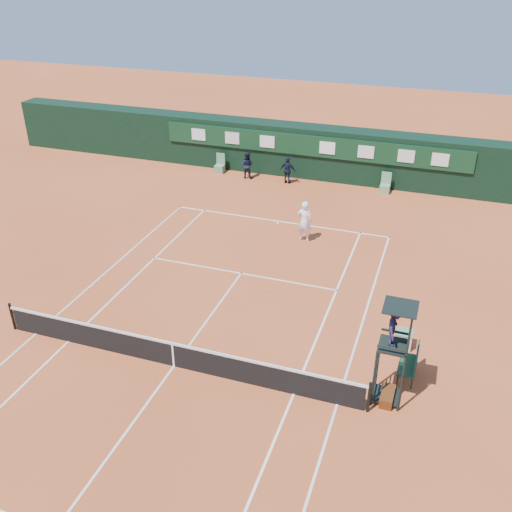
{
  "coord_description": "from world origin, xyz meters",
  "views": [
    {
      "loc": [
        7.39,
        -13.11,
        12.28
      ],
      "look_at": [
        0.8,
        6.0,
        1.2
      ],
      "focal_mm": 40.0,
      "sensor_mm": 36.0,
      "label": 1
    }
  ],
  "objects": [
    {
      "name": "ground",
      "position": [
        0.0,
        0.0,
        0.0
      ],
      "size": [
        90.0,
        90.0,
        0.0
      ],
      "primitive_type": "plane",
      "color": "#C65A2E",
      "rests_on": "ground"
    },
    {
      "name": "court_lines",
      "position": [
        0.0,
        0.0,
        0.01
      ],
      "size": [
        11.05,
        23.85,
        0.01
      ],
      "color": "white",
      "rests_on": "ground"
    },
    {
      "name": "tennis_net",
      "position": [
        0.0,
        0.0,
        0.51
      ],
      "size": [
        12.9,
        0.1,
        1.1
      ],
      "color": "black",
      "rests_on": "ground"
    },
    {
      "name": "back_wall",
      "position": [
        0.0,
        18.74,
        1.51
      ],
      "size": [
        40.0,
        1.65,
        3.0
      ],
      "color": "black",
      "rests_on": "ground"
    },
    {
      "name": "linesman_chair_left",
      "position": [
        -5.5,
        17.48,
        0.32
      ],
      "size": [
        0.55,
        0.5,
        1.15
      ],
      "color": "#5D8E65",
      "rests_on": "ground"
    },
    {
      "name": "linesman_chair_right",
      "position": [
        4.5,
        17.48,
        0.32
      ],
      "size": [
        0.55,
        0.5,
        1.15
      ],
      "color": "#609367",
      "rests_on": "ground"
    },
    {
      "name": "umpire_chair",
      "position": [
        6.84,
        0.72,
        2.46
      ],
      "size": [
        0.96,
        0.95,
        3.42
      ],
      "color": "black",
      "rests_on": "ground"
    },
    {
      "name": "player_bench",
      "position": [
        7.42,
        1.99,
        0.6
      ],
      "size": [
        0.56,
        1.2,
        1.1
      ],
      "color": "#183D23",
      "rests_on": "ground"
    },
    {
      "name": "tennis_bag",
      "position": [
        6.89,
        0.66,
        0.16
      ],
      "size": [
        0.4,
        0.88,
        0.33
      ],
      "primitive_type": "cube",
      "rotation": [
        0.0,
        0.0,
        -0.02
      ],
      "color": "black",
      "rests_on": "ground"
    },
    {
      "name": "cooler",
      "position": [
        7.05,
        3.53,
        0.33
      ],
      "size": [
        0.57,
        0.57,
        0.65
      ],
      "color": "silver",
      "rests_on": "ground"
    },
    {
      "name": "tennis_ball",
      "position": [
        1.55,
        5.51,
        0.04
      ],
      "size": [
        0.07,
        0.07,
        0.07
      ],
      "primitive_type": "sphere",
      "color": "#C8D030",
      "rests_on": "ground"
    },
    {
      "name": "player",
      "position": [
        1.71,
        10.27,
        0.99
      ],
      "size": [
        0.76,
        0.53,
        1.99
      ],
      "primitive_type": "imported",
      "rotation": [
        0.0,
        0.0,
        3.07
      ],
      "color": "white",
      "rests_on": "ground"
    },
    {
      "name": "ball_kid_left",
      "position": [
        -3.6,
        17.12,
        0.8
      ],
      "size": [
        0.79,
        0.62,
        1.6
      ],
      "primitive_type": "imported",
      "rotation": [
        0.0,
        0.0,
        3.13
      ],
      "color": "black",
      "rests_on": "ground"
    },
    {
      "name": "ball_kid_right",
      "position": [
        -1.07,
        17.06,
        0.78
      ],
      "size": [
        0.94,
        0.46,
        1.56
      ],
      "primitive_type": "imported",
      "rotation": [
        0.0,
        0.0,
        3.05
      ],
      "color": "black",
      "rests_on": "ground"
    }
  ]
}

